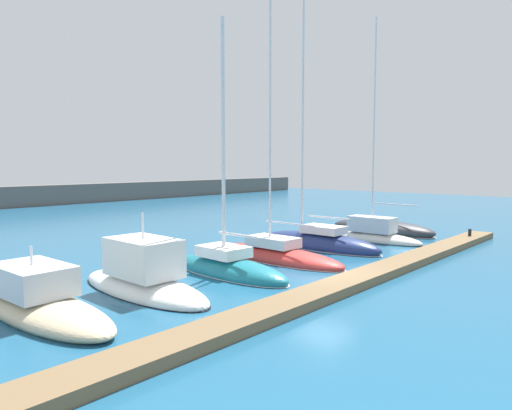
{
  "coord_description": "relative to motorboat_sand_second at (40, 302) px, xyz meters",
  "views": [
    {
      "loc": [
        -16.67,
        -11.02,
        4.92
      ],
      "look_at": [
        1.87,
        5.47,
        2.74
      ],
      "focal_mm": 33.01,
      "sensor_mm": 36.0,
      "label": 1
    }
  ],
  "objects": [
    {
      "name": "motorboat_white_third",
      "position": [
        3.9,
        -0.08,
        0.02
      ],
      "size": [
        2.58,
        7.45,
        3.51
      ],
      "rotation": [
        0.0,
        0.0,
        1.55
      ],
      "color": "white",
      "rests_on": "ground_plane"
    },
    {
      "name": "dock_bollard",
      "position": [
        24.57,
        -5.7,
        0.14
      ],
      "size": [
        0.2,
        0.2,
        0.44
      ],
      "primitive_type": "cylinder",
      "color": "black",
      "rests_on": "dock_pier"
    },
    {
      "name": "sailboat_red_fifth",
      "position": [
        12.0,
        -0.06,
        -0.18
      ],
      "size": [
        2.6,
        8.41,
        16.89
      ],
      "rotation": [
        0.0,
        0.0,
        1.55
      ],
      "color": "#B72D28",
      "rests_on": "ground_plane"
    },
    {
      "name": "sailboat_teal_fourth",
      "position": [
        8.17,
        -0.46,
        -0.14
      ],
      "size": [
        2.5,
        7.07,
        11.67
      ],
      "rotation": [
        0.0,
        0.0,
        1.53
      ],
      "color": "#19707F",
      "rests_on": "ground_plane"
    },
    {
      "name": "sailboat_charcoal_eighth",
      "position": [
        24.42,
        0.26,
        -0.13
      ],
      "size": [
        3.02,
        8.09,
        15.53
      ],
      "rotation": [
        0.0,
        0.0,
        1.52
      ],
      "color": "#2D2D33",
      "rests_on": "ground_plane"
    },
    {
      "name": "dock_pier",
      "position": [
        10.18,
        -5.7,
        -0.26
      ],
      "size": [
        33.85,
        1.42,
        0.37
      ],
      "primitive_type": "cube",
      "color": "brown",
      "rests_on": "ground_plane"
    },
    {
      "name": "ground_plane",
      "position": [
        10.18,
        -4.16,
        -0.44
      ],
      "size": [
        120.0,
        120.0,
        0.0
      ],
      "primitive_type": "plane",
      "color": "#1E567A"
    },
    {
      "name": "sailboat_navy_sixth",
      "position": [
        16.27,
        0.22,
        -0.09
      ],
      "size": [
        2.35,
        8.26,
        17.78
      ],
      "rotation": [
        0.0,
        0.0,
        1.58
      ],
      "color": "navy",
      "rests_on": "ground_plane"
    },
    {
      "name": "motorboat_sand_second",
      "position": [
        0.0,
        0.0,
        0.0
      ],
      "size": [
        2.53,
        7.67,
        2.5
      ],
      "rotation": [
        0.0,
        0.0,
        1.6
      ],
      "color": "beige",
      "rests_on": "ground_plane"
    },
    {
      "name": "motorboat_ivory_seventh",
      "position": [
        20.72,
        -1.06,
        -0.09
      ],
      "size": [
        1.94,
        6.29,
        2.79
      ],
      "rotation": [
        0.0,
        0.0,
        1.59
      ],
      "color": "silver",
      "rests_on": "ground_plane"
    }
  ]
}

